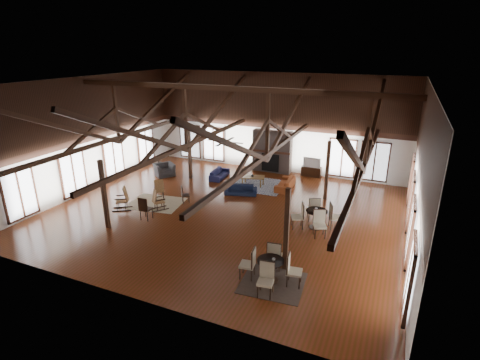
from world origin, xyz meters
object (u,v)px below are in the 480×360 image
at_px(sofa_orange, 285,183).
at_px(armchair, 164,170).
at_px(sofa_navy_left, 219,174).
at_px(cafe_table_far, 316,216).
at_px(tv_console, 311,171).
at_px(sofa_navy_front, 241,190).
at_px(cafe_table_near, 270,267).
at_px(coffee_table, 253,177).

bearing_deg(sofa_orange, armchair, -86.37).
xyz_separation_m(sofa_navy_left, sofa_orange, (4.12, -0.10, 0.03)).
xyz_separation_m(cafe_table_far, tv_console, (-1.81, 6.69, -0.27)).
xyz_separation_m(sofa_navy_front, cafe_table_far, (4.54, -2.29, 0.32)).
distance_m(sofa_navy_front, sofa_navy_left, 2.93).
distance_m(sofa_navy_front, sofa_orange, 2.62).
bearing_deg(cafe_table_near, sofa_navy_front, 120.63).
distance_m(sofa_navy_left, cafe_table_far, 7.96).
height_order(sofa_navy_front, sofa_orange, sofa_orange).
bearing_deg(sofa_orange, sofa_navy_front, -49.44).
distance_m(sofa_navy_left, tv_console, 5.55).
xyz_separation_m(sofa_navy_front, cafe_table_near, (4.01, -6.77, 0.30)).
relative_size(sofa_navy_left, coffee_table, 1.21).
bearing_deg(cafe_table_near, tv_console, 96.52).
relative_size(sofa_navy_left, sofa_orange, 0.89).
height_order(coffee_table, cafe_table_far, cafe_table_far).
bearing_deg(sofa_navy_left, coffee_table, -102.71).
bearing_deg(armchair, sofa_orange, -46.32).
xyz_separation_m(sofa_navy_left, cafe_table_near, (6.23, -8.68, 0.30)).
xyz_separation_m(sofa_navy_front, armchair, (-5.47, 0.94, 0.12)).
relative_size(sofa_navy_front, cafe_table_far, 0.77).
bearing_deg(coffee_table, tv_console, 29.21).
distance_m(sofa_navy_front, tv_console, 5.18).
height_order(sofa_navy_left, armchair, armchair).
distance_m(sofa_navy_front, cafe_table_near, 7.88).
xyz_separation_m(cafe_table_near, cafe_table_far, (0.53, 4.48, 0.01)).
bearing_deg(armchair, tv_console, -30.13).
bearing_deg(coffee_table, armchair, 169.06).
height_order(sofa_orange, tv_console, tv_console).
bearing_deg(sofa_navy_front, sofa_orange, 27.21).
bearing_deg(coffee_table, sofa_navy_left, 154.14).
relative_size(sofa_navy_left, tv_console, 1.49).
bearing_deg(cafe_table_far, armchair, 162.09).
height_order(sofa_orange, cafe_table_near, cafe_table_near).
bearing_deg(armchair, coffee_table, -46.51).
height_order(armchair, tv_console, armchair).
relative_size(sofa_orange, tv_console, 1.68).
xyz_separation_m(coffee_table, cafe_table_far, (4.48, -3.86, 0.12)).
relative_size(sofa_orange, cafe_table_far, 0.90).
xyz_separation_m(sofa_navy_front, coffee_table, (0.06, 1.57, 0.20)).
bearing_deg(coffee_table, sofa_orange, -10.18).
bearing_deg(cafe_table_near, sofa_navy_left, 125.66).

